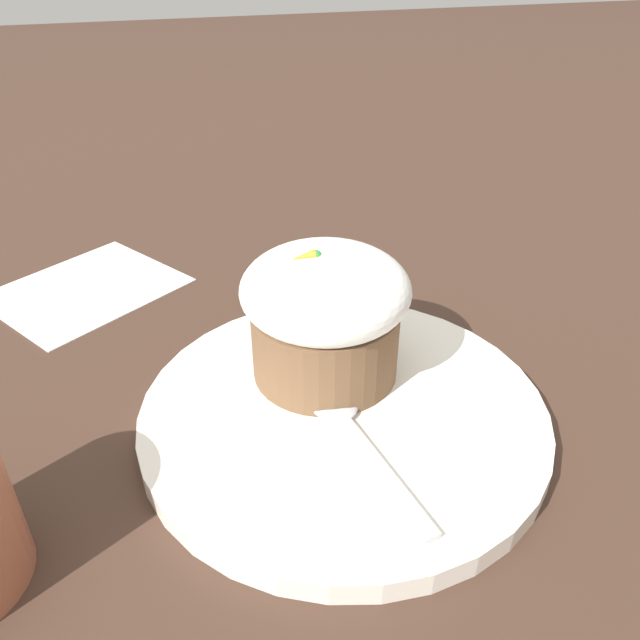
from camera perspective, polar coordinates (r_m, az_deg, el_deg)
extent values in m
plane|color=#3D281E|center=(0.41, 2.11, -9.33)|extent=(4.00, 4.00, 0.00)
cylinder|color=white|center=(0.40, 2.14, -8.54)|extent=(0.25, 0.25, 0.01)
cylinder|color=brown|center=(0.41, 0.00, -1.93)|extent=(0.10, 0.10, 0.05)
ellipsoid|color=white|center=(0.39, 0.00, 2.76)|extent=(0.11, 0.11, 0.05)
cone|color=orange|center=(0.37, -1.56, 5.74)|extent=(0.01, 0.01, 0.01)
sphere|color=green|center=(0.37, -0.41, 5.90)|extent=(0.01, 0.01, 0.01)
cube|color=#B7B7BC|center=(0.35, 5.85, -13.56)|extent=(0.02, 0.10, 0.00)
ellipsoid|color=#B7B7BC|center=(0.39, 1.18, -7.59)|extent=(0.03, 0.04, 0.01)
cube|color=white|center=(0.58, -20.58, 2.71)|extent=(0.19, 0.18, 0.00)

